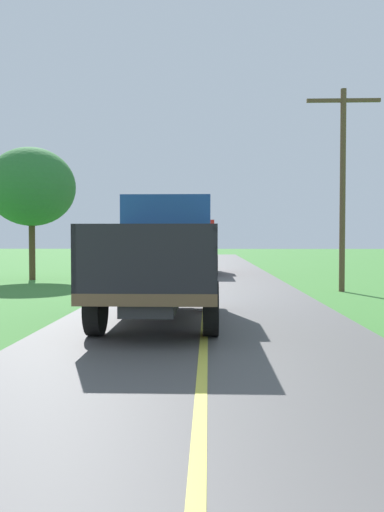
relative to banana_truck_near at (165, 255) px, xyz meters
name	(u,v)px	position (x,y,z in m)	size (l,w,h in m)	color
banana_truck_near	(165,255)	(0.00, 0.00, 0.00)	(2.38, 5.82, 2.80)	#2D2D30
banana_truck_far	(194,246)	(0.25, 15.51, 0.00)	(2.38, 5.81, 2.80)	#2D2D30
utility_pole_roadside	(343,180)	(5.69, 6.49, 2.42)	(2.54, 0.20, 7.07)	brown
roadside_tree_near_left	(31,187)	(-7.01, 11.39, 2.73)	(3.93, 3.93, 5.98)	#4C3823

